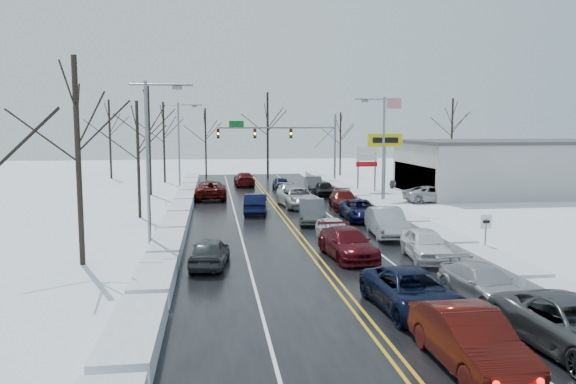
{
  "coord_description": "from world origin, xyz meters",
  "views": [
    {
      "loc": [
        -5.17,
        -33.77,
        6.71
      ],
      "look_at": [
        -0.41,
        1.49,
        2.5
      ],
      "focal_mm": 35.0,
      "sensor_mm": 36.0,
      "label": 1
    }
  ],
  "objects": [
    {
      "name": "ground",
      "position": [
        0.0,
        0.0,
        0.0
      ],
      "size": [
        160.0,
        160.0,
        0.0
      ],
      "primitive_type": "plane",
      "color": "white",
      "rests_on": "ground"
    },
    {
      "name": "road_surface",
      "position": [
        0.0,
        2.0,
        0.01
      ],
      "size": [
        14.0,
        84.0,
        0.01
      ],
      "primitive_type": "cube",
      "color": "black",
      "rests_on": "ground"
    },
    {
      "name": "snow_bank_left",
      "position": [
        -7.6,
        2.0,
        0.0
      ],
      "size": [
        1.59,
        72.0,
        0.8
      ],
      "primitive_type": "cube",
      "color": "silver",
      "rests_on": "ground"
    },
    {
      "name": "snow_bank_right",
      "position": [
        7.6,
        2.0,
        0.0
      ],
      "size": [
        1.59,
        72.0,
        0.8
      ],
      "primitive_type": "cube",
      "color": "silver",
      "rests_on": "ground"
    },
    {
      "name": "traffic_signal_mast",
      "position": [
        3.45,
        27.99,
        5.48
      ],
      "size": [
        13.28,
        0.39,
        8.0
      ],
      "color": "slate",
      "rests_on": "ground"
    },
    {
      "name": "tires_plus_sign",
      "position": [
        10.5,
        15.99,
        4.99
      ],
      "size": [
        3.2,
        0.34,
        6.0
      ],
      "color": "slate",
      "rests_on": "ground"
    },
    {
      "name": "used_vehicles_sign",
      "position": [
        10.5,
        22.0,
        3.32
      ],
      "size": [
        2.2,
        0.22,
        4.65
      ],
      "color": "slate",
      "rests_on": "ground"
    },
    {
      "name": "speed_limit_sign",
      "position": [
        8.2,
        -8.0,
        1.63
      ],
      "size": [
        0.55,
        0.09,
        2.35
      ],
      "color": "slate",
      "rests_on": "ground"
    },
    {
      "name": "flagpole",
      "position": [
        15.17,
        30.0,
        5.93
      ],
      "size": [
        1.87,
        1.2,
        10.0
      ],
      "color": "silver",
      "rests_on": "ground"
    },
    {
      "name": "dealership_building",
      "position": [
        23.98,
        18.0,
        2.66
      ],
      "size": [
        20.4,
        12.4,
        5.3
      ],
      "color": "#B1B1AC",
      "rests_on": "ground"
    },
    {
      "name": "streetlight_ne",
      "position": [
        8.3,
        10.0,
        5.31
      ],
      "size": [
        3.2,
        0.25,
        9.0
      ],
      "color": "slate",
      "rests_on": "ground"
    },
    {
      "name": "streetlight_sw",
      "position": [
        -8.3,
        -4.0,
        5.31
      ],
      "size": [
        3.2,
        0.25,
        9.0
      ],
      "color": "slate",
      "rests_on": "ground"
    },
    {
      "name": "streetlight_nw",
      "position": [
        -8.3,
        24.0,
        5.31
      ],
      "size": [
        3.2,
        0.25,
        9.0
      ],
      "color": "slate",
      "rests_on": "ground"
    },
    {
      "name": "tree_left_b",
      "position": [
        -11.5,
        -6.0,
        6.99
      ],
      "size": [
        4.0,
        4.0,
        10.0
      ],
      "color": "#2D231C",
      "rests_on": "ground"
    },
    {
      "name": "tree_left_c",
      "position": [
        -10.5,
        8.0,
        5.94
      ],
      "size": [
        3.4,
        3.4,
        8.5
      ],
      "color": "#2D231C",
      "rests_on": "ground"
    },
    {
      "name": "tree_left_d",
      "position": [
        -11.2,
        22.0,
        7.33
      ],
      "size": [
        4.2,
        4.2,
        10.5
      ],
      "color": "#2D231C",
      "rests_on": "ground"
    },
    {
      "name": "tree_left_e",
      "position": [
        -10.8,
        34.0,
        6.64
      ],
      "size": [
        3.8,
        3.8,
        9.5
      ],
      "color": "#2D231C",
      "rests_on": "ground"
    },
    {
      "name": "tree_far_a",
      "position": [
        -18.0,
        40.0,
        6.99
      ],
      "size": [
        4.0,
        4.0,
        10.0
      ],
      "color": "#2D231C",
      "rests_on": "ground"
    },
    {
      "name": "tree_far_b",
      "position": [
        -6.0,
        41.0,
        6.29
      ],
      "size": [
        3.6,
        3.6,
        9.0
      ],
      "color": "#2D231C",
      "rests_on": "ground"
    },
    {
      "name": "tree_far_c",
      "position": [
        2.0,
        39.0,
        7.68
      ],
      "size": [
        4.4,
        4.4,
        11.0
      ],
      "color": "#2D231C",
      "rests_on": "ground"
    },
    {
      "name": "tree_far_d",
      "position": [
        12.0,
        40.5,
        5.94
      ],
      "size": [
        3.4,
        3.4,
        8.5
      ],
      "color": "#2D231C",
      "rests_on": "ground"
    },
    {
      "name": "tree_far_e",
      "position": [
        28.0,
        41.0,
        7.33
      ],
      "size": [
        4.2,
        4.2,
        10.5
      ],
      "color": "#2D231C",
      "rests_on": "ground"
    },
    {
      "name": "queued_car_1",
      "position": [
        1.83,
        -19.65,
        0.0
      ],
      "size": [
        1.87,
        5.03,
        1.64
      ],
      "primitive_type": "imported",
      "rotation": [
        0.0,
        0.0,
        0.03
      ],
      "color": "#480E09",
      "rests_on": "ground"
    },
    {
      "name": "queued_car_2",
      "position": [
        1.94,
        -14.84,
        0.0
      ],
      "size": [
        2.83,
        5.54,
        1.5
      ],
      "primitive_type": "imported",
      "rotation": [
        0.0,
        0.0,
        0.07
      ],
      "color": "black",
      "rests_on": "ground"
    },
    {
      "name": "queued_car_3",
      "position": [
        1.61,
        -6.33,
        0.0
      ],
      "size": [
        2.55,
        5.32,
        1.49
      ],
      "primitive_type": "imported",
      "rotation": [
        0.0,
        0.0,
        0.09
      ],
      "color": "#4C0A12",
      "rests_on": "ground"
    },
    {
      "name": "queued_car_4",
      "position": [
        1.86,
        -1.96,
        0.0
      ],
      "size": [
        1.82,
        3.98,
        1.32
      ],
      "primitive_type": "imported",
      "rotation": [
        0.0,
        0.0,
        0.07
      ],
      "color": "silver",
      "rests_on": "ground"
    },
    {
      "name": "queued_car_5",
      "position": [
        1.63,
        4.2,
        0.0
      ],
      "size": [
        2.34,
        5.11,
        1.63
      ],
      "primitive_type": "imported",
      "rotation": [
        0.0,
        0.0,
        -0.13
      ],
      "color": "#44484A",
      "rests_on": "ground"
    },
    {
      "name": "queued_car_6",
      "position": [
        1.81,
        11.83,
        0.0
      ],
      "size": [
        3.23,
        6.05,
        1.62
      ],
      "primitive_type": "imported",
      "rotation": [
        0.0,
        0.0,
        0.1
      ],
      "color": "silver",
      "rests_on": "ground"
    },
    {
      "name": "queued_car_7",
      "position": [
        1.79,
        16.7,
        0.0
      ],
      "size": [
        2.13,
        4.91,
        1.41
      ],
      "primitive_type": "imported",
      "rotation": [
        0.0,
        0.0,
        0.03
      ],
      "color": "#97999E",
      "rests_on": "ground"
    },
    {
      "name": "queued_car_8",
      "position": [
        1.93,
        23.93,
        0.0
      ],
      "size": [
        1.73,
        4.05,
        1.36
      ],
      "primitive_type": "imported",
      "rotation": [
        0.0,
        0.0,
        0.03
      ],
      "color": "black",
      "rests_on": "ground"
    },
    {
      "name": "queued_car_10",
      "position": [
        5.43,
        -19.03,
        0.0
      ],
      "size": [
        3.1,
        5.94,
        1.6
      ],
      "primitive_type": "imported",
      "rotation": [
        0.0,
        0.0,
        0.08
      ],
      "color": "#3F4144",
      "rests_on": "ground"
    },
    {
      "name": "queued_car_11",
      "position": [
        5.08,
        -13.99,
        0.0
      ],
      "size": [
        2.38,
        4.83,
        1.35
      ],
      "primitive_type": "imported",
      "rotation": [
        0.0,
        0.0,
        0.11
      ],
      "color": "#9EA0A6",
      "rests_on": "ground"
    },
    {
      "name": "queued_car_12",
      "position": [
        5.4,
        -7.26,
        0.0
      ],
      "size": [
        2.34,
        4.76,
        1.56
      ],
      "primitive_type": "imported",
      "rotation": [
        0.0,
        0.0,
        -0.11
      ],
      "color": "white",
      "rests_on": "ground"
    },
    {
      "name": "queued_car_13",
      "position": [
        5.31,
        -1.19,
        0.0
      ],
      "size": [
        2.24,
        5.33,
        1.71
      ],
      "primitive_type": "imported",
      "rotation": [
        0.0,
        0.0,
        -0.08
      ],
      "color": "#A5A8AD",
      "rests_on": "ground"
    },
    {
      "name": "queued_car_14",
      "position": [
        5.27,
        4.8,
        0.0
      ],
      "size": [
        2.59,
        5.26,
        1.44
      ],
      "primitive_type": "imported",
      "rotation": [
        0.0,
        0.0,
        -0.04
      ],
      "color": "black",
      "rests_on": "ground"
    },
    {
      "name": "queued_car_15",
      "position": [
        5.37,
        10.36,
        0.0
      ],
      "size": [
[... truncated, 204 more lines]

